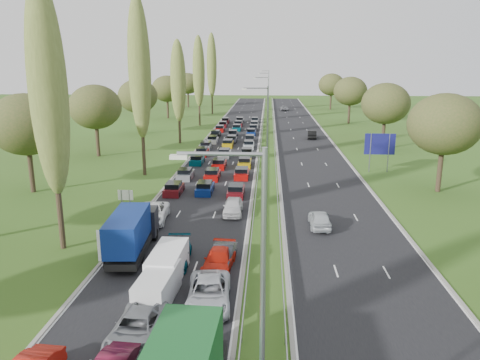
# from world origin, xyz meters

# --- Properties ---
(ground) EXTENTS (260.00, 260.00, 0.00)m
(ground) POSITION_xyz_m (4.50, 80.00, 0.00)
(ground) COLOR #324C17
(ground) RESTS_ON ground
(near_carriageway) EXTENTS (10.50, 215.00, 0.04)m
(near_carriageway) POSITION_xyz_m (-2.25, 82.50, 0.00)
(near_carriageway) COLOR black
(near_carriageway) RESTS_ON ground
(far_carriageway) EXTENTS (10.50, 215.00, 0.04)m
(far_carriageway) POSITION_xyz_m (11.25, 82.50, 0.00)
(far_carriageway) COLOR black
(far_carriageway) RESTS_ON ground
(central_reservation) EXTENTS (2.36, 215.00, 0.32)m
(central_reservation) POSITION_xyz_m (4.50, 82.50, 0.55)
(central_reservation) COLOR gray
(central_reservation) RESTS_ON ground
(lamp_columns) EXTENTS (0.18, 140.18, 12.00)m
(lamp_columns) POSITION_xyz_m (4.50, 78.00, 6.00)
(lamp_columns) COLOR gray
(lamp_columns) RESTS_ON ground
(poplar_row) EXTENTS (2.80, 127.80, 22.44)m
(poplar_row) POSITION_xyz_m (-11.50, 68.17, 12.39)
(poplar_row) COLOR #2D2116
(poplar_row) RESTS_ON ground
(woodland_left) EXTENTS (8.00, 166.00, 11.10)m
(woodland_left) POSITION_xyz_m (-22.00, 62.63, 7.68)
(woodland_left) COLOR #2D2116
(woodland_left) RESTS_ON ground
(woodland_right) EXTENTS (8.00, 153.00, 11.10)m
(woodland_right) POSITION_xyz_m (24.00, 66.67, 7.68)
(woodland_right) COLOR #2D2116
(woodland_right) RESTS_ON ground
(traffic_queue_fill) EXTENTS (9.10, 69.24, 0.80)m
(traffic_queue_fill) POSITION_xyz_m (-2.26, 77.34, 0.44)
(traffic_queue_fill) COLOR #590F14
(traffic_queue_fill) RESTS_ON ground
(near_car_2) EXTENTS (3.02, 5.88, 1.59)m
(near_car_2) POSITION_xyz_m (-5.99, 35.74, 0.81)
(near_car_2) COLOR white
(near_car_2) RESTS_ON near_carriageway
(near_car_6) EXTENTS (2.65, 5.37, 1.46)m
(near_car_6) POSITION_xyz_m (-2.16, 16.82, 0.75)
(near_car_6) COLOR gray
(near_car_6) RESTS_ON near_carriageway
(near_car_7) EXTENTS (2.33, 5.12, 1.45)m
(near_car_7) POSITION_xyz_m (-2.02, 26.69, 0.75)
(near_car_7) COLOR #053D4D
(near_car_7) RESTS_ON near_carriageway
(near_car_9) EXTENTS (1.83, 4.36, 1.40)m
(near_car_9) POSITION_xyz_m (1.44, 26.58, 0.72)
(near_car_9) COLOR black
(near_car_9) RESTS_ON near_carriageway
(near_car_10) EXTENTS (2.99, 5.75, 1.55)m
(near_car_10) POSITION_xyz_m (1.15, 20.77, 0.79)
(near_car_10) COLOR #B6B9C0
(near_car_10) RESTS_ON near_carriageway
(near_car_11) EXTENTS (2.35, 5.00, 1.41)m
(near_car_11) POSITION_xyz_m (1.24, 25.88, 0.73)
(near_car_11) COLOR #B41A0B
(near_car_11) RESTS_ON near_carriageway
(near_car_12) EXTENTS (1.86, 4.51, 1.53)m
(near_car_12) POSITION_xyz_m (1.28, 38.36, 0.79)
(near_car_12) COLOR silver
(near_car_12) RESTS_ON near_carriageway
(far_car_0) EXTENTS (1.83, 4.49, 1.53)m
(far_car_0) POSITION_xyz_m (9.28, 35.09, 0.78)
(far_car_0) COLOR #B5BBBF
(far_car_0) RESTS_ON far_carriageway
(far_car_1) EXTENTS (1.99, 4.80, 1.54)m
(far_car_1) POSITION_xyz_m (13.06, 85.83, 0.79)
(far_car_1) COLOR black
(far_car_1) RESTS_ON far_carriageway
(far_car_2) EXTENTS (2.58, 5.20, 1.42)m
(far_car_2) POSITION_xyz_m (9.28, 140.71, 0.73)
(far_car_2) COLOR gray
(far_car_2) RESTS_ON far_carriageway
(blue_lorry) EXTENTS (2.30, 8.28, 3.50)m
(blue_lorry) POSITION_xyz_m (-5.61, 28.05, 1.83)
(blue_lorry) COLOR black
(blue_lorry) RESTS_ON near_carriageway
(white_van_front) EXTENTS (1.85, 4.73, 1.90)m
(white_van_front) POSITION_xyz_m (-2.01, 21.17, 0.98)
(white_van_front) COLOR silver
(white_van_front) RESTS_ON near_carriageway
(white_van_rear) EXTENTS (1.98, 5.05, 2.03)m
(white_van_rear) POSITION_xyz_m (-2.07, 24.44, 1.04)
(white_van_rear) COLOR white
(white_van_rear) RESTS_ON near_carriageway
(info_sign) EXTENTS (1.50, 0.16, 2.10)m
(info_sign) POSITION_xyz_m (-9.40, 38.84, 1.37)
(info_sign) COLOR gray
(info_sign) RESTS_ON ground
(direction_sign) EXTENTS (4.00, 0.16, 5.20)m
(direction_sign) POSITION_xyz_m (19.40, 57.56, 3.57)
(direction_sign) COLOR gray
(direction_sign) RESTS_ON ground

